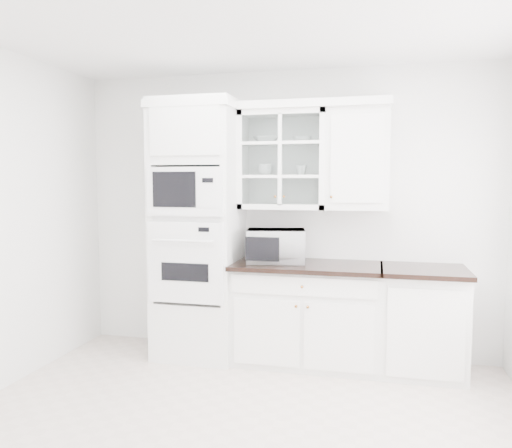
# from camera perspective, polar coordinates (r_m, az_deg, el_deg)

# --- Properties ---
(ground) EXTENTS (4.00, 3.50, 0.01)m
(ground) POSITION_cam_1_polar(r_m,az_deg,el_deg) (3.52, -2.68, -23.08)
(ground) COLOR beige
(ground) RESTS_ON ground
(room_shell) EXTENTS (4.00, 3.50, 2.70)m
(room_shell) POSITION_cam_1_polar(r_m,az_deg,el_deg) (3.52, -0.81, 6.91)
(room_shell) COLOR white
(room_shell) RESTS_ON ground
(oven_column) EXTENTS (0.76, 0.68, 2.40)m
(oven_column) POSITION_cam_1_polar(r_m,az_deg,el_deg) (4.71, -6.63, -0.68)
(oven_column) COLOR white
(oven_column) RESTS_ON ground
(base_cabinet_run) EXTENTS (1.32, 0.67, 0.92)m
(base_cabinet_run) POSITION_cam_1_polar(r_m,az_deg,el_deg) (4.63, 5.84, -10.07)
(base_cabinet_run) COLOR white
(base_cabinet_run) RESTS_ON ground
(extra_base_cabinet) EXTENTS (0.72, 0.67, 0.92)m
(extra_base_cabinet) POSITION_cam_1_polar(r_m,az_deg,el_deg) (4.60, 18.47, -10.37)
(extra_base_cabinet) COLOR white
(extra_base_cabinet) RESTS_ON ground
(upper_cabinet_glass) EXTENTS (0.80, 0.33, 0.90)m
(upper_cabinet_glass) POSITION_cam_1_polar(r_m,az_deg,el_deg) (4.65, 3.15, 7.29)
(upper_cabinet_glass) COLOR white
(upper_cabinet_glass) RESTS_ON room_shell
(upper_cabinet_solid) EXTENTS (0.55, 0.33, 0.90)m
(upper_cabinet_solid) POSITION_cam_1_polar(r_m,az_deg,el_deg) (4.57, 11.56, 7.24)
(upper_cabinet_solid) COLOR white
(upper_cabinet_solid) RESTS_ON room_shell
(crown_molding) EXTENTS (2.14, 0.38, 0.07)m
(crown_molding) POSITION_cam_1_polar(r_m,az_deg,el_deg) (4.69, 1.82, 13.23)
(crown_molding) COLOR white
(crown_molding) RESTS_ON room_shell
(countertop_microwave) EXTENTS (0.59, 0.52, 0.30)m
(countertop_microwave) POSITION_cam_1_polar(r_m,az_deg,el_deg) (4.55, 2.30, -2.49)
(countertop_microwave) COLOR white
(countertop_microwave) RESTS_ON base_cabinet_run
(bowl_a) EXTENTS (0.31, 0.31, 0.06)m
(bowl_a) POSITION_cam_1_polar(r_m,az_deg,el_deg) (4.68, 1.14, 9.61)
(bowl_a) COLOR white
(bowl_a) RESTS_ON upper_cabinet_glass
(bowl_b) EXTENTS (0.20, 0.20, 0.05)m
(bowl_b) POSITION_cam_1_polar(r_m,az_deg,el_deg) (4.62, 5.25, 9.61)
(bowl_b) COLOR white
(bowl_b) RESTS_ON upper_cabinet_glass
(cup_a) EXTENTS (0.15, 0.15, 0.10)m
(cup_a) POSITION_cam_1_polar(r_m,az_deg,el_deg) (4.70, 1.03, 6.20)
(cup_a) COLOR white
(cup_a) RESTS_ON upper_cabinet_glass
(cup_b) EXTENTS (0.12, 0.12, 0.09)m
(cup_b) POSITION_cam_1_polar(r_m,az_deg,el_deg) (4.61, 5.21, 6.14)
(cup_b) COLOR white
(cup_b) RESTS_ON upper_cabinet_glass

